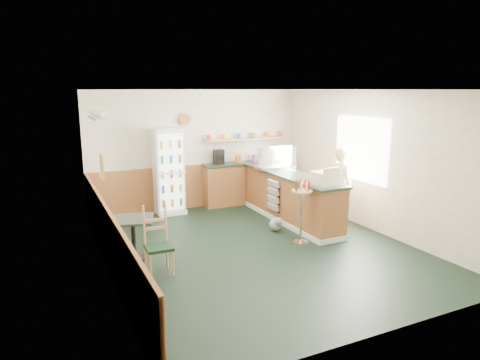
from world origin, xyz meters
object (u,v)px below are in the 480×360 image
cash_register (325,178)px  shopkeeper (342,187)px  cafe_chair (157,238)px  display_case (275,158)px  cafe_table (133,231)px  condiment_stand (302,203)px  drinks_fridge (169,171)px

cash_register → shopkeeper: size_ratio=0.26×
cash_register → cafe_chair: size_ratio=0.42×
display_case → cafe_table: bearing=-157.5°
shopkeeper → cash_register: bearing=128.9°
shopkeeper → condiment_stand: bearing=120.1°
drinks_fridge → condiment_stand: 3.28m
drinks_fridge → condiment_stand: drinks_fridge is taller
display_case → shopkeeper: size_ratio=0.52×
cafe_chair → condiment_stand: bearing=3.4°
shopkeeper → cafe_chair: size_ratio=1.57×
cash_register → cafe_chair: bearing=175.1°
display_case → cash_register: display_case is taller
cash_register → condiment_stand: bearing=178.1°
shopkeeper → cafe_chair: 3.92m
shopkeeper → cafe_chair: bearing=108.8°
drinks_fridge → shopkeeper: (2.82, -2.43, -0.13)m
drinks_fridge → cafe_chair: 3.20m
display_case → cafe_chair: display_case is taller
cash_register → drinks_fridge: bearing=118.7°
shopkeeper → cafe_table: 4.11m
display_case → cafe_chair: bearing=-147.5°
drinks_fridge → display_case: size_ratio=2.26×
drinks_fridge → cafe_chair: (-1.05, -2.99, -0.41)m
cafe_table → display_case: bearing=22.5°
cafe_table → cash_register: bearing=-7.0°
drinks_fridge → cafe_table: 2.75m
cash_register → cafe_table: size_ratio=0.54×
cafe_table → drinks_fridge: bearing=61.7°
cash_register → cafe_chair: 3.23m
shopkeeper → condiment_stand: shopkeeper is taller
drinks_fridge → cafe_table: size_ratio=2.38×
display_case → condiment_stand: size_ratio=0.74×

